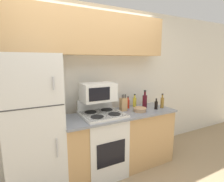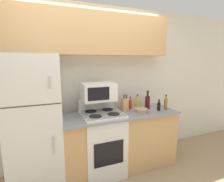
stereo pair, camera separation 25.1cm
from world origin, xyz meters
name	(u,v)px [view 2 (the right image)]	position (x,y,z in m)	size (l,w,h in m)	color
wall_back	(91,86)	(0.00, 0.74, 1.27)	(8.00, 0.05, 2.55)	silver
lower_cabinets	(120,140)	(0.32, 0.28, 0.45)	(1.76, 0.60, 0.90)	tan
refrigerator	(34,123)	(-0.88, 0.35, 0.88)	(0.65, 0.73, 1.77)	silver
upper_cabinets	(94,34)	(0.00, 0.55, 2.07)	(2.41, 0.31, 0.61)	tan
stove	(102,142)	(0.02, 0.27, 0.49)	(0.59, 0.59, 1.10)	silver
microwave	(98,92)	(0.01, 0.38, 1.24)	(0.48, 0.34, 0.26)	silver
knife_block	(125,105)	(0.43, 0.34, 1.01)	(0.10, 0.09, 0.26)	tan
bowl	(141,110)	(0.63, 0.18, 0.94)	(0.20, 0.20, 0.06)	tan
bottle_wine_red	(147,102)	(0.83, 0.32, 1.02)	(0.08, 0.08, 0.30)	#470F19
bottle_cooking_spray	(137,102)	(0.72, 0.46, 0.99)	(0.06, 0.06, 0.22)	gold
bottle_hot_sauce	(130,104)	(0.56, 0.43, 0.98)	(0.05, 0.05, 0.20)	red
bottle_vinegar	(166,103)	(1.09, 0.19, 1.00)	(0.06, 0.06, 0.24)	olive
bottle_soy_sauce	(159,106)	(0.94, 0.17, 0.97)	(0.05, 0.05, 0.18)	black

